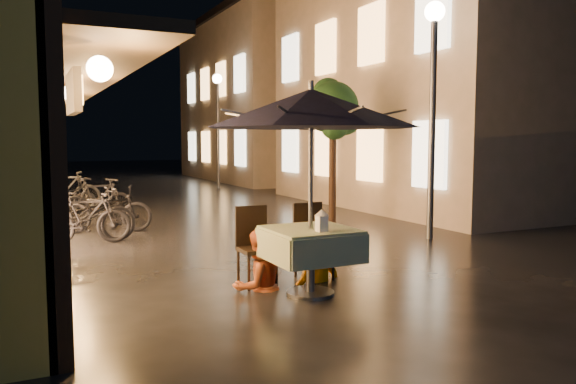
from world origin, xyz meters
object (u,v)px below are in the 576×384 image
streetlamp_near (433,77)px  person_yellow (315,227)px  person_orange (258,231)px  bicycle_0 (83,216)px  patio_umbrella (311,109)px  table_lantern (322,219)px  cafe_table (310,245)px

streetlamp_near → person_yellow: size_ratio=3.07×
person_orange → bicycle_0: size_ratio=0.76×
patio_umbrella → table_lantern: patio_umbrella is taller
table_lantern → cafe_table: bearing=90.0°
person_yellow → bicycle_0: bearing=-73.7°
patio_umbrella → person_yellow: patio_umbrella is taller
streetlamp_near → table_lantern: (-3.71, -2.61, -2.00)m
streetlamp_near → person_orange: size_ratio=3.02×
patio_umbrella → bicycle_0: (-2.05, 4.52, -1.67)m
streetlamp_near → person_orange: streetlamp_near is taller
streetlamp_near → patio_umbrella: streetlamp_near is taller
cafe_table → person_orange: (-0.44, 0.52, 0.11)m
person_orange → person_yellow: size_ratio=1.02×
patio_umbrella → person_yellow: bearing=56.9°
person_yellow → bicycle_0: size_ratio=0.75×
patio_umbrella → table_lantern: bearing=-90.0°
cafe_table → person_orange: 0.69m
streetlamp_near → patio_umbrella: size_ratio=1.72×
table_lantern → person_yellow: person_yellow is taller
cafe_table → person_orange: person_orange is taller
cafe_table → patio_umbrella: 1.56m
patio_umbrella → bicycle_0: size_ratio=1.34×
streetlamp_near → table_lantern: streetlamp_near is taller
table_lantern → bicycle_0: (-2.05, 4.79, -0.44)m
cafe_table → patio_umbrella: size_ratio=0.40×
table_lantern → streetlamp_near: bearing=35.2°
streetlamp_near → person_yellow: (-3.33, -1.77, -2.23)m
bicycle_0 → streetlamp_near: bearing=-119.5°
streetlamp_near → cafe_table: (-3.71, -2.35, -2.33)m
cafe_table → bicycle_0: 4.97m
streetlamp_near → table_lantern: 4.95m
streetlamp_near → person_orange: 5.04m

